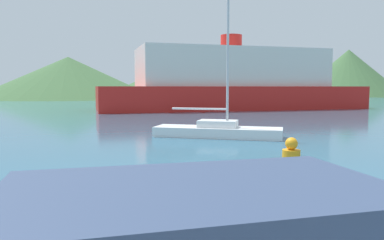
# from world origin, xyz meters

# --- Properties ---
(sailboat_inner) EXTENTS (6.33, 4.45, 7.66)m
(sailboat_inner) POSITION_xyz_m (1.30, 17.60, 0.37)
(sailboat_inner) COLOR white
(sailboat_inner) RESTS_ON ground_plane
(ferry_distant) EXTENTS (30.13, 10.73, 8.32)m
(ferry_distant) POSITION_xyz_m (10.15, 40.65, 2.96)
(ferry_distant) COLOR red
(ferry_distant) RESTS_ON ground_plane
(buoy_marker) EXTENTS (0.62, 0.62, 0.72)m
(buoy_marker) POSITION_xyz_m (2.15, 11.78, 0.30)
(buoy_marker) COLOR orange
(buoy_marker) RESTS_ON ground_plane
(hill_central) EXTENTS (39.55, 39.55, 9.21)m
(hill_central) POSITION_xyz_m (-11.31, 88.65, 4.60)
(hill_central) COLOR #3D6038
(hill_central) RESTS_ON ground_plane
(hill_east) EXTENTS (33.84, 33.84, 7.78)m
(hill_east) POSITION_xyz_m (12.60, 93.06, 3.89)
(hill_east) COLOR #3D6038
(hill_east) RESTS_ON ground_plane
(hill_far_east) EXTENTS (28.74, 28.74, 12.62)m
(hill_far_east) POSITION_xyz_m (61.29, 89.65, 6.31)
(hill_far_east) COLOR #3D6038
(hill_far_east) RESTS_ON ground_plane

